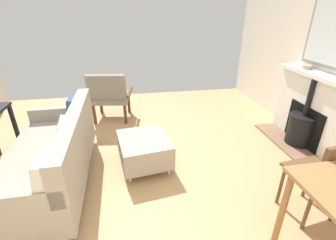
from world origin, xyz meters
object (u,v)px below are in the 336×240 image
sofa (53,156)px  dining_chair_near_fireplace (324,174)px  mantel_bowl_near (307,67)px  fireplace (311,115)px  ottoman (144,149)px  armchair_accent (110,94)px

sofa → dining_chair_near_fireplace: dining_chair_near_fireplace is taller
sofa → mantel_bowl_near: bearing=-169.5°
fireplace → mantel_bowl_near: 0.67m
mantel_bowl_near → ottoman: bearing=10.8°
sofa → ottoman: 0.99m
fireplace → armchair_accent: (2.73, -1.27, 0.03)m
mantel_bowl_near → sofa: bearing=10.5°
ottoman → sofa: bearing=9.7°
ottoman → armchair_accent: size_ratio=0.84×
mantel_bowl_near → ottoman: 2.48m
mantel_bowl_near → armchair_accent: 2.97m
sofa → ottoman: (-0.96, -0.17, -0.12)m
armchair_accent → dining_chair_near_fireplace: 3.10m
fireplace → dining_chair_near_fireplace: bearing=54.5°
mantel_bowl_near → sofa: (3.27, 0.61, -0.68)m
dining_chair_near_fireplace → sofa: bearing=-20.7°
fireplace → ottoman: size_ratio=1.96×
armchair_accent → ottoman: bearing=107.9°
fireplace → ottoman: 2.29m
fireplace → sofa: (3.24, 0.29, -0.09)m
sofa → dining_chair_near_fireplace: size_ratio=2.09×
sofa → armchair_accent: armchair_accent is taller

